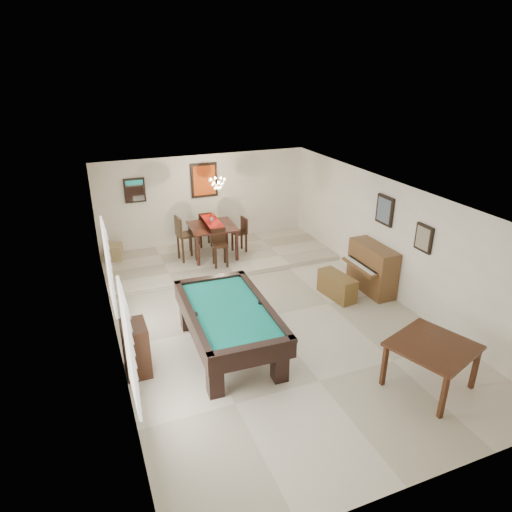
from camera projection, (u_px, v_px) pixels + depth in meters
ground_plane at (267, 317)px, 9.58m from camera, size 6.00×9.00×0.02m
wall_back at (205, 201)px, 12.90m from camera, size 6.00×0.04×2.60m
wall_front at (422, 407)px, 5.22m from camera, size 6.00×0.04×2.60m
wall_left at (111, 286)px, 8.03m from camera, size 0.04×9.00×2.60m
wall_right at (392, 240)px, 10.09m from camera, size 0.04×9.00×2.60m
ceiling at (268, 197)px, 8.55m from camera, size 6.00×9.00×0.04m
dining_step at (219, 257)px, 12.32m from camera, size 6.00×2.50×0.12m
window_left_front at (129, 348)px, 6.13m from camera, size 0.06×1.00×1.70m
window_left_rear at (109, 267)px, 8.52m from camera, size 0.06×1.00×1.70m
pool_table at (229, 331)px, 8.27m from camera, size 1.54×2.72×0.89m
square_table at (430, 366)px, 7.38m from camera, size 1.50×1.50×0.81m
upright_piano at (367, 269)px, 10.45m from camera, size 0.75×1.33×1.11m
piano_bench at (337, 286)px, 10.28m from camera, size 0.51×1.03×0.55m
apothecary_chest at (136, 348)px, 7.72m from camera, size 0.41×0.61×0.92m
dining_table at (213, 239)px, 12.09m from camera, size 1.24×1.24×0.97m
flower_vase at (212, 217)px, 11.85m from camera, size 0.16×0.16×0.22m
dining_chair_south at (220, 248)px, 11.48m from camera, size 0.40×0.40×0.99m
dining_chair_north at (204, 229)px, 12.75m from camera, size 0.39×0.39×1.01m
dining_chair_west at (186, 238)px, 11.80m from camera, size 0.49×0.49×1.20m
dining_chair_east at (239, 235)px, 12.36m from camera, size 0.39×0.39×0.95m
corner_bench at (115, 252)px, 11.99m from camera, size 0.46×0.52×0.40m
chandelier at (217, 180)px, 11.43m from camera, size 0.44×0.44×0.60m
back_painting at (204, 180)px, 12.63m from camera, size 0.75×0.06×0.95m
back_mirror at (135, 190)px, 12.02m from camera, size 0.55×0.06×0.65m
right_picture_upper at (385, 210)px, 10.09m from camera, size 0.06×0.55×0.65m
right_picture_lower at (424, 238)px, 9.07m from camera, size 0.06×0.45×0.55m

